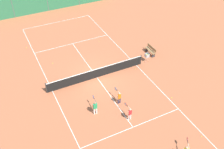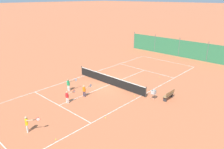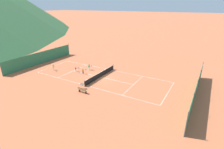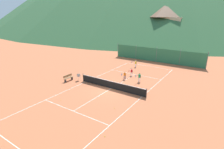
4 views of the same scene
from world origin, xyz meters
The scene contains 18 objects.
ground_plane centered at (0.00, 0.00, 0.00)m, with size 600.00×600.00×0.00m, color #B7603D.
court_line_markings centered at (0.00, 0.00, 0.00)m, with size 8.25×23.85×0.01m.
tennis_net centered at (0.00, 0.00, 0.50)m, with size 9.18×0.08×1.06m.
windscreen_fence_far centered at (0.00, 15.50, 1.31)m, with size 17.28×0.08×2.90m.
player_near_baseline centered at (1.87, 3.91, 0.73)m, with size 0.44×1.02×1.25m.
player_far_baseline centered at (-0.26, 3.70, 0.66)m, with size 0.38×0.98×1.12m.
player_far_service centered at (-0.16, 5.56, 0.66)m, with size 0.38×0.98×1.12m.
player_near_service centered at (-1.70, 10.06, 0.70)m, with size 0.80×0.84×1.19m.
tennis_ball_by_net_left centered at (-2.72, -5.54, 0.03)m, with size 0.07×0.07×0.07m, color #CCE033.
tennis_ball_mid_court centered at (4.58, -7.73, 0.03)m, with size 0.07×0.07×0.07m, color #CCE033.
tennis_ball_alley_right centered at (-3.67, 0.53, 0.03)m, with size 0.07×0.07×0.07m, color #CCE033.
tennis_ball_service_box centered at (2.93, -3.86, 0.03)m, with size 0.07×0.07×0.07m, color #CCE033.
tennis_ball_far_corner centered at (-4.38, 5.17, 0.03)m, with size 0.07×0.07×0.07m, color #CCE033.
tennis_ball_alley_left centered at (-3.85, 9.29, 0.03)m, with size 0.07×0.07×0.07m, color #CCE033.
tennis_ball_near_corner centered at (0.43, -0.26, 0.03)m, with size 0.07×0.07×0.07m, color #CCE033.
ball_hopper centered at (-5.29, -0.11, 0.66)m, with size 0.36×0.36×0.89m.
courtside_bench centered at (-6.34, -1.02, 0.45)m, with size 0.36×1.50×0.84m.
alpine_chalet centered at (-6.54, 38.27, 5.82)m, with size 13.00×10.00×11.20m.
Camera 4 is at (10.91, -16.35, 8.47)m, focal length 28.00 mm.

